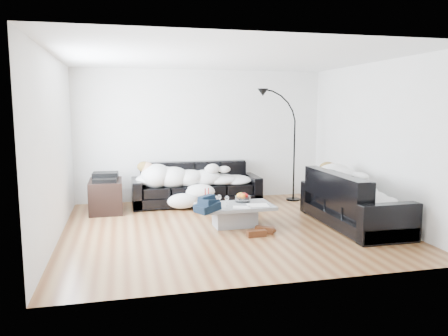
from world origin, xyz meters
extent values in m
plane|color=brown|center=(0.00, 0.00, 0.00)|extent=(5.00, 5.00, 0.00)
cube|color=silver|center=(0.00, 2.25, 1.30)|extent=(5.00, 0.02, 2.60)
cube|color=silver|center=(-2.50, 0.00, 1.30)|extent=(0.02, 4.50, 2.60)
cube|color=silver|center=(2.50, 0.00, 1.30)|extent=(0.02, 4.50, 2.60)
plane|color=white|center=(0.00, 0.00, 2.60)|extent=(5.00, 5.00, 0.00)
cube|color=black|center=(-0.21, 1.76, 0.40)|extent=(2.43, 0.84, 0.80)
cube|color=black|center=(1.96, -0.31, 0.43)|extent=(0.90, 2.11, 0.85)
ellipsoid|color=#0A4A43|center=(1.90, 0.34, 0.72)|extent=(0.42, 0.38, 0.20)
cube|color=#939699|center=(0.12, 0.06, 0.17)|extent=(1.21, 0.73, 0.35)
cylinder|color=white|center=(0.30, 0.25, 0.42)|extent=(0.31, 0.31, 0.15)
cylinder|color=white|center=(-0.11, 0.14, 0.42)|extent=(0.08, 0.08, 0.15)
cylinder|color=white|center=(-0.18, 0.04, 0.42)|extent=(0.07, 0.07, 0.16)
cylinder|color=white|center=(-0.02, 0.02, 0.42)|extent=(0.07, 0.07, 0.16)
cylinder|color=maroon|center=(-0.31, 0.30, 0.46)|extent=(0.05, 0.05, 0.23)
cylinder|color=maroon|center=(-0.26, 0.28, 0.47)|extent=(0.05, 0.05, 0.24)
cube|color=silver|center=(0.45, -0.07, 0.35)|extent=(0.35, 0.28, 0.01)
cube|color=silver|center=(0.17, -0.15, 0.35)|extent=(0.30, 0.25, 0.01)
cube|color=black|center=(-1.89, 1.52, 0.29)|extent=(0.57, 0.83, 0.57)
cube|color=black|center=(-1.89, 1.52, 0.64)|extent=(0.46, 0.37, 0.13)
camera|label=1|loc=(-1.58, -6.43, 1.87)|focal=35.00mm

